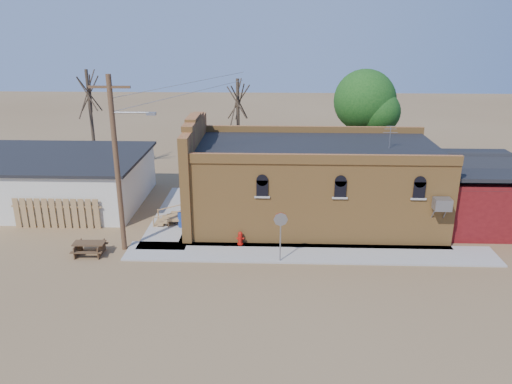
{
  "coord_description": "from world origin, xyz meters",
  "views": [
    {
      "loc": [
        -0.46,
        -22.29,
        11.44
      ],
      "look_at": [
        -1.38,
        3.64,
        2.4
      ],
      "focal_mm": 35.0,
      "sensor_mm": 36.0,
      "label": 1
    }
  ],
  "objects_px": {
    "stop_sign": "(281,224)",
    "trash_barrel": "(183,219)",
    "fire_hydrant": "(240,238)",
    "picnic_table": "(89,247)",
    "utility_pole": "(118,161)",
    "brick_bar": "(309,183)"
  },
  "relations": [
    {
      "from": "utility_pole",
      "to": "trash_barrel",
      "type": "xyz_separation_m",
      "value": [
        2.53,
        2.94,
        -4.25
      ]
    },
    {
      "from": "utility_pole",
      "to": "picnic_table",
      "type": "height_order",
      "value": "utility_pole"
    },
    {
      "from": "fire_hydrant",
      "to": "trash_barrel",
      "type": "bearing_deg",
      "value": 142.86
    },
    {
      "from": "utility_pole",
      "to": "trash_barrel",
      "type": "height_order",
      "value": "utility_pole"
    },
    {
      "from": "brick_bar",
      "to": "utility_pole",
      "type": "bearing_deg",
      "value": -156.31
    },
    {
      "from": "trash_barrel",
      "to": "picnic_table",
      "type": "relative_size",
      "value": 0.55
    },
    {
      "from": "brick_bar",
      "to": "fire_hydrant",
      "type": "height_order",
      "value": "brick_bar"
    },
    {
      "from": "picnic_table",
      "to": "fire_hydrant",
      "type": "bearing_deg",
      "value": 7.87
    },
    {
      "from": "brick_bar",
      "to": "picnic_table",
      "type": "xyz_separation_m",
      "value": [
        -11.43,
        -4.99,
        -1.91
      ]
    },
    {
      "from": "stop_sign",
      "to": "trash_barrel",
      "type": "height_order",
      "value": "stop_sign"
    },
    {
      "from": "stop_sign",
      "to": "trash_barrel",
      "type": "distance_m",
      "value": 7.1
    },
    {
      "from": "utility_pole",
      "to": "picnic_table",
      "type": "bearing_deg",
      "value": -156.92
    },
    {
      "from": "brick_bar",
      "to": "picnic_table",
      "type": "distance_m",
      "value": 12.62
    },
    {
      "from": "trash_barrel",
      "to": "picnic_table",
      "type": "distance_m",
      "value": 5.54
    },
    {
      "from": "fire_hydrant",
      "to": "brick_bar",
      "type": "bearing_deg",
      "value": 41.25
    },
    {
      "from": "utility_pole",
      "to": "trash_barrel",
      "type": "distance_m",
      "value": 5.76
    },
    {
      "from": "fire_hydrant",
      "to": "trash_barrel",
      "type": "relative_size",
      "value": 0.83
    },
    {
      "from": "brick_bar",
      "to": "trash_barrel",
      "type": "xyz_separation_m",
      "value": [
        -7.26,
        -1.35,
        -1.82
      ]
    },
    {
      "from": "stop_sign",
      "to": "trash_barrel",
      "type": "xyz_separation_m",
      "value": [
        -5.56,
        4.14,
        -1.52
      ]
    },
    {
      "from": "fire_hydrant",
      "to": "stop_sign",
      "type": "height_order",
      "value": "stop_sign"
    },
    {
      "from": "trash_barrel",
      "to": "picnic_table",
      "type": "height_order",
      "value": "trash_barrel"
    },
    {
      "from": "utility_pole",
      "to": "picnic_table",
      "type": "relative_size",
      "value": 5.55
    }
  ]
}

